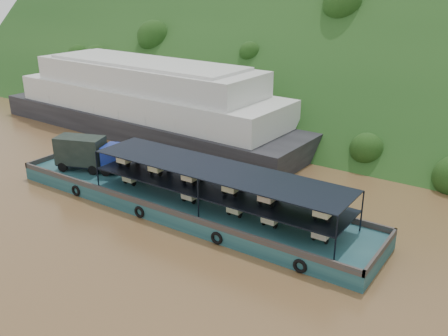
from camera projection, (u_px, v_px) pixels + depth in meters
The scene contains 4 objects.
ground at pixel (224, 218), 42.31m from camera, with size 160.00×160.00×0.00m, color brown.
hillside at pixel (367, 122), 70.11m from camera, with size 140.00×28.00×28.00m, color #183D16.
cargo_barge at pixel (175, 195), 44.14m from camera, with size 35.00×7.18×4.57m.
passenger_ferry at pixel (148, 101), 64.55m from camera, with size 46.15×13.05×9.27m.
Camera 1 is at (21.29, -31.37, 19.27)m, focal length 40.00 mm.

